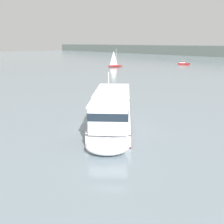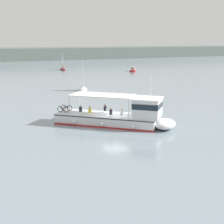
% 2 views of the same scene
% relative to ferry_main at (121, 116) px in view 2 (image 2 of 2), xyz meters
% --- Properties ---
extents(ground_plane, '(400.00, 400.00, 0.00)m').
position_rel_ferry_main_xyz_m(ground_plane, '(-0.55, 0.31, -1.02)').
color(ground_plane, gray).
extents(ferry_main, '(11.21, 11.13, 5.32)m').
position_rel_ferry_main_xyz_m(ferry_main, '(0.00, 0.00, 0.00)').
color(ferry_main, silver).
rests_on(ferry_main, ground).
extents(sailboat_outer_anchorage, '(3.00, 4.99, 5.40)m').
position_rel_ferry_main_xyz_m(sailboat_outer_anchorage, '(5.50, 24.59, -0.48)').
color(sailboat_outer_anchorage, white).
rests_on(sailboat_outer_anchorage, ground).
extents(motorboat_horizon_east, '(3.27, 3.62, 1.26)m').
position_rel_ferry_main_xyz_m(motorboat_horizon_east, '(32.21, 52.96, -0.47)').
color(motorboat_horizon_east, maroon).
rests_on(motorboat_horizon_east, ground).
extents(sailboat_mid_channel, '(1.80, 4.90, 5.40)m').
position_rel_ferry_main_xyz_m(sailboat_mid_channel, '(15.75, 66.92, -0.48)').
color(sailboat_mid_channel, maroon).
rests_on(sailboat_mid_channel, ground).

